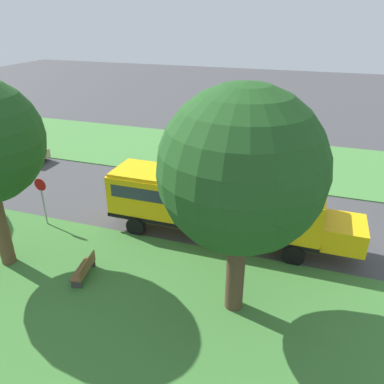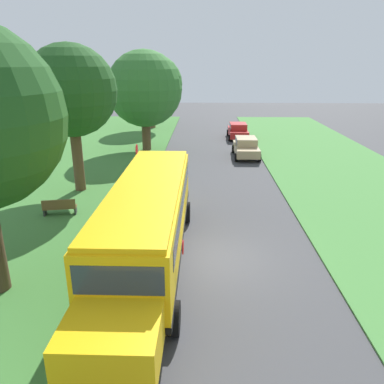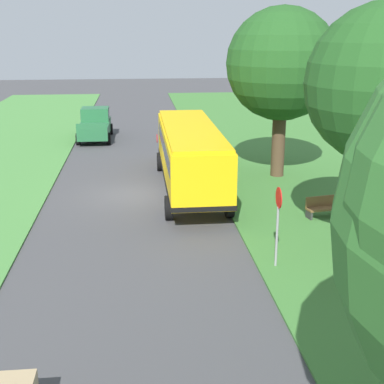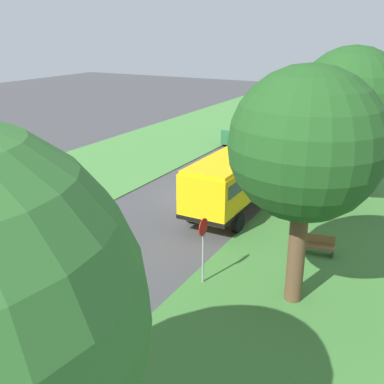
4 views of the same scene
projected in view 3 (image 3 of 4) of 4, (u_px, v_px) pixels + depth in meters
The scene contains 7 objects.
ground_plane at pixel (134, 194), 25.13m from camera, with size 120.00×120.00×0.00m, color #424244.
grass_verge at pixel (340, 187), 26.10m from camera, with size 12.00×80.00×0.08m, color #3D7533.
school_bus at pixel (190, 151), 25.20m from camera, with size 2.84×12.42×3.16m.
pickup_truck at pixel (95, 124), 37.48m from camera, with size 2.28×5.40×2.10m.
oak_tree_beside_bus at pixel (284, 64), 26.59m from camera, with size 5.58×5.58×8.59m.
stop_sign at pixel (278, 218), 16.94m from camera, with size 0.08×0.68×2.74m.
park_bench at pixel (325, 207), 21.87m from camera, with size 1.66×0.79×0.92m.
Camera 3 is at (-0.25, 24.14, 7.50)m, focal length 50.00 mm.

